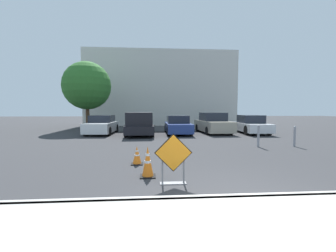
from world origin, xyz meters
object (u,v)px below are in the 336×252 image
at_px(road_closed_sign, 173,158).
at_px(parked_car_fourth, 251,125).
at_px(parked_car_nearest, 102,125).
at_px(parked_car_third, 213,124).
at_px(traffic_cone_second, 137,155).
at_px(pickup_truck, 140,125).
at_px(bollard_second, 295,136).
at_px(bollard_nearest, 258,136).
at_px(traffic_cone_nearest, 148,162).
at_px(parked_car_second, 178,125).

height_order(road_closed_sign, parked_car_fourth, parked_car_fourth).
height_order(road_closed_sign, parked_car_nearest, parked_car_nearest).
distance_m(road_closed_sign, parked_car_third, 12.50).
distance_m(traffic_cone_second, pickup_truck, 8.77).
xyz_separation_m(road_closed_sign, pickup_truck, (-1.35, 10.84, 0.08)).
height_order(traffic_cone_second, bollard_second, bollard_second).
height_order(traffic_cone_second, bollard_nearest, bollard_nearest).
bearing_deg(road_closed_sign, parked_car_nearest, 109.65).
distance_m(traffic_cone_nearest, parked_car_nearest, 11.59).
bearing_deg(parked_car_nearest, bollard_nearest, 145.59).
relative_size(traffic_cone_nearest, parked_car_nearest, 0.20).
relative_size(traffic_cone_second, bollard_second, 0.60).
relative_size(parked_car_fourth, bollard_second, 4.26).
bearing_deg(pickup_truck, traffic_cone_second, 90.63).
bearing_deg(bollard_nearest, parked_car_third, 93.12).
height_order(parked_car_nearest, parked_car_second, parked_car_nearest).
xyz_separation_m(road_closed_sign, traffic_cone_nearest, (-0.62, 0.66, -0.25)).
bearing_deg(parked_car_third, pickup_truck, 5.83).
xyz_separation_m(road_closed_sign, bollard_nearest, (4.63, 5.09, -0.09)).
xyz_separation_m(parked_car_fourth, bollard_nearest, (-2.46, -6.19, -0.09)).
distance_m(parked_car_third, bollard_second, 7.02).
height_order(road_closed_sign, bollard_nearest, road_closed_sign).
xyz_separation_m(traffic_cone_second, parked_car_fourth, (8.08, 9.20, 0.35)).
bearing_deg(parked_car_third, traffic_cone_nearest, 62.76).
xyz_separation_m(parked_car_third, bollard_nearest, (0.36, -6.66, -0.16)).
distance_m(parked_car_nearest, parked_car_fourth, 11.27).
bearing_deg(traffic_cone_second, road_closed_sign, -64.37).
height_order(pickup_truck, parked_car_fourth, pickup_truck).
distance_m(traffic_cone_nearest, parked_car_third, 12.13).
xyz_separation_m(traffic_cone_nearest, parked_car_nearest, (-3.55, 11.03, 0.24)).
bearing_deg(parked_car_fourth, pickup_truck, 6.74).
height_order(traffic_cone_nearest, bollard_nearest, bollard_nearest).
distance_m(parked_car_fourth, bollard_second, 6.22).
bearing_deg(parked_car_third, parked_car_fourth, 167.08).
height_order(parked_car_fourth, bollard_second, parked_car_fourth).
height_order(traffic_cone_nearest, pickup_truck, pickup_truck).
xyz_separation_m(parked_car_third, parked_car_fourth, (2.82, -0.47, -0.07)).
distance_m(road_closed_sign, parked_car_nearest, 12.41).
height_order(pickup_truck, parked_car_second, pickup_truck).
relative_size(parked_car_nearest, parked_car_second, 0.99).
distance_m(pickup_truck, bollard_nearest, 8.29).
bearing_deg(parked_car_nearest, parked_car_second, 178.85).
height_order(traffic_cone_second, parked_car_nearest, parked_car_nearest).
bearing_deg(road_closed_sign, bollard_nearest, 47.73).
height_order(road_closed_sign, bollard_second, road_closed_sign).
bearing_deg(traffic_cone_second, bollard_second, 21.98).
distance_m(traffic_cone_nearest, parked_car_fourth, 13.13).
distance_m(parked_car_second, bollard_nearest, 7.01).
bearing_deg(traffic_cone_second, traffic_cone_nearest, -75.21).
bearing_deg(traffic_cone_nearest, parked_car_second, 78.99).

